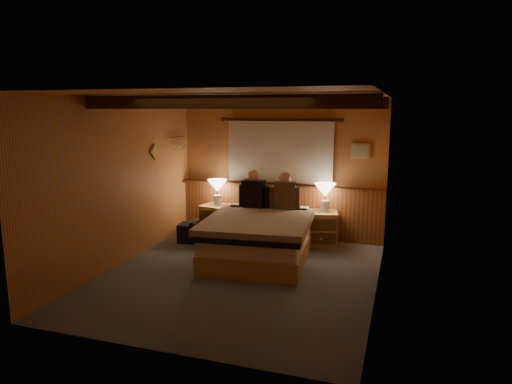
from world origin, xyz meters
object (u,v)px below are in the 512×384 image
at_px(nightstand_right, 321,228).
at_px(person_right, 285,194).
at_px(lamp_left, 217,187).
at_px(lamp_right, 325,192).
at_px(duffel_bag, 194,233).
at_px(bed, 259,237).
at_px(nightstand_left, 217,220).
at_px(person_left, 254,192).

relative_size(nightstand_right, person_right, 0.97).
relative_size(lamp_left, person_right, 0.73).
xyz_separation_m(lamp_right, duffel_bag, (-2.10, -0.58, -0.73)).
bearing_deg(person_right, nightstand_right, 21.20).
bearing_deg(nightstand_right, lamp_left, 166.58).
distance_m(bed, lamp_right, 1.45).
bearing_deg(bed, nightstand_left, 131.73).
distance_m(lamp_right, duffel_bag, 2.30).
xyz_separation_m(nightstand_right, lamp_right, (0.04, 0.05, 0.61)).
xyz_separation_m(nightstand_right, person_right, (-0.54, -0.35, 0.61)).
distance_m(bed, lamp_left, 1.64).
distance_m(nightstand_right, duffel_bag, 2.13).
height_order(nightstand_right, person_right, person_right).
relative_size(nightstand_left, lamp_right, 1.26).
distance_m(nightstand_left, person_right, 1.51).
height_order(person_left, person_right, person_left).
height_order(person_left, duffel_bag, person_left).
height_order(bed, nightstand_right, bed).
bearing_deg(duffel_bag, lamp_left, 64.10).
bearing_deg(nightstand_left, lamp_right, 13.45).
bearing_deg(nightstand_left, lamp_left, 103.34).
distance_m(bed, nightstand_right, 1.28).
xyz_separation_m(bed, lamp_left, (-1.12, 1.08, 0.52)).
bearing_deg(lamp_right, person_left, -157.51).
xyz_separation_m(nightstand_left, lamp_right, (1.91, 0.05, 0.62)).
bearing_deg(bed, person_right, 67.62).
bearing_deg(person_right, duffel_bag, 175.21).
relative_size(nightstand_right, duffel_bag, 1.07).
distance_m(bed, duffel_bag, 1.42).
relative_size(nightstand_left, person_left, 0.92).
bearing_deg(person_right, lamp_left, 152.25).
bearing_deg(person_right, nightstand_left, 153.83).
relative_size(lamp_left, duffel_bag, 0.81).
xyz_separation_m(lamp_left, person_left, (0.83, -0.44, 0.04)).
bearing_deg(nightstand_right, lamp_right, 45.22).
height_order(nightstand_left, lamp_left, lamp_left).
bearing_deg(nightstand_left, duffel_bag, -98.05).
relative_size(person_left, duffel_bag, 1.14).
bearing_deg(bed, lamp_right, 48.71).
height_order(nightstand_right, lamp_right, lamp_right).
bearing_deg(nightstand_right, nightstand_left, 167.80).
relative_size(lamp_right, duffel_bag, 0.83).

